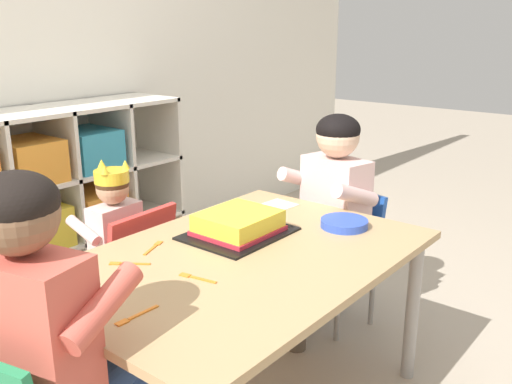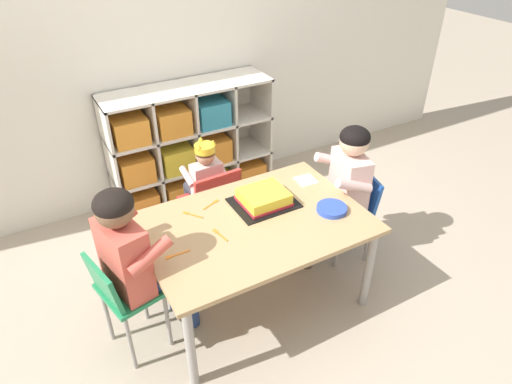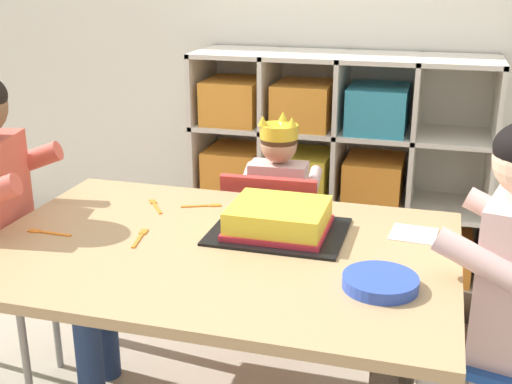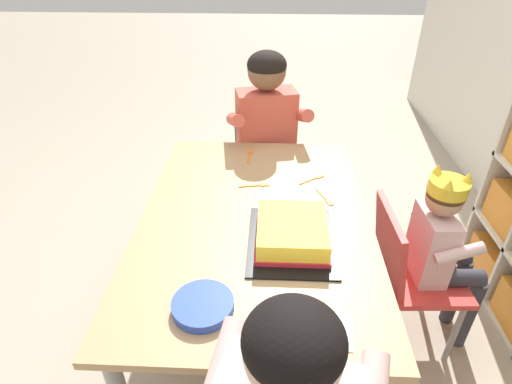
# 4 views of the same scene
# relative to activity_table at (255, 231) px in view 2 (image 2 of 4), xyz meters

# --- Properties ---
(ground) EXTENTS (16.00, 16.00, 0.00)m
(ground) POSITION_rel_activity_table_xyz_m (0.00, 0.00, -0.55)
(ground) COLOR tan
(classroom_back_wall) EXTENTS (6.08, 0.10, 2.84)m
(classroom_back_wall) POSITION_rel_activity_table_xyz_m (0.00, 1.53, 0.87)
(classroom_back_wall) COLOR silver
(classroom_back_wall) RESTS_ON ground
(storage_cubby_shelf) EXTENTS (1.31, 0.38, 0.98)m
(storage_cubby_shelf) POSITION_rel_activity_table_xyz_m (0.07, 1.28, -0.11)
(storage_cubby_shelf) COLOR silver
(storage_cubby_shelf) RESTS_ON ground
(activity_table) EXTENTS (1.28, 0.87, 0.62)m
(activity_table) POSITION_rel_activity_table_xyz_m (0.00, 0.00, 0.00)
(activity_table) COLOR tan
(activity_table) RESTS_ON ground
(classroom_chair_blue) EXTENTS (0.38, 0.36, 0.66)m
(classroom_chair_blue) POSITION_rel_activity_table_xyz_m (0.00, 0.61, -0.16)
(classroom_chair_blue) COLOR red
(classroom_chair_blue) RESTS_ON ground
(child_with_crown) EXTENTS (0.30, 0.31, 0.84)m
(child_with_crown) POSITION_rel_activity_table_xyz_m (-0.00, 0.73, -0.03)
(child_with_crown) COLOR beige
(child_with_crown) RESTS_ON ground
(classroom_chair_adult_side) EXTENTS (0.37, 0.38, 0.68)m
(classroom_chair_adult_side) POSITION_rel_activity_table_xyz_m (-0.79, 0.01, -0.12)
(classroom_chair_adult_side) COLOR #238451
(classroom_chair_adult_side) RESTS_ON ground
(adult_helper_seated) EXTENTS (0.47, 0.45, 1.05)m
(adult_helper_seated) POSITION_rel_activity_table_xyz_m (-0.68, 0.04, 0.10)
(adult_helper_seated) COLOR #D15647
(adult_helper_seated) RESTS_ON ground
(classroom_chair_guest_side) EXTENTS (0.38, 0.42, 0.62)m
(classroom_chair_guest_side) POSITION_rel_activity_table_xyz_m (0.82, 0.09, -0.17)
(classroom_chair_guest_side) COLOR #1E4CA8
(classroom_chair_guest_side) RESTS_ON ground
(guest_at_table_side) EXTENTS (0.47, 0.45, 0.99)m
(guest_at_table_side) POSITION_rel_activity_table_xyz_m (0.72, 0.12, 0.05)
(guest_at_table_side) COLOR beige
(guest_at_table_side) RESTS_ON ground
(birthday_cake_on_tray) EXTENTS (0.38, 0.30, 0.09)m
(birthday_cake_on_tray) POSITION_rel_activity_table_xyz_m (0.14, 0.13, 0.10)
(birthday_cake_on_tray) COLOR black
(birthday_cake_on_tray) RESTS_ON activity_table
(paper_plate_stack) EXTENTS (0.18, 0.18, 0.03)m
(paper_plate_stack) POSITION_rel_activity_table_xyz_m (0.45, -0.13, 0.08)
(paper_plate_stack) COLOR blue
(paper_plate_stack) RESTS_ON activity_table
(paper_napkin_square) EXTENTS (0.14, 0.14, 0.00)m
(paper_napkin_square) POSITION_rel_activity_table_xyz_m (0.51, 0.22, 0.07)
(paper_napkin_square) COLOR white
(paper_napkin_square) RESTS_ON activity_table
(fork_at_table_front_edge) EXTENTS (0.12, 0.06, 0.00)m
(fork_at_table_front_edge) POSITION_rel_activity_table_xyz_m (-0.14, 0.28, 0.07)
(fork_at_table_front_edge) COLOR orange
(fork_at_table_front_edge) RESTS_ON activity_table
(fork_near_cake_tray) EXTENTS (0.14, 0.02, 0.00)m
(fork_near_cake_tray) POSITION_rel_activity_table_xyz_m (-0.50, -0.05, 0.07)
(fork_near_cake_tray) COLOR orange
(fork_near_cake_tray) RESTS_ON activity_table
(fork_by_napkin) EXTENTS (0.04, 0.13, 0.00)m
(fork_by_napkin) POSITION_rel_activity_table_xyz_m (-0.23, -0.01, 0.07)
(fork_by_napkin) COLOR orange
(fork_by_napkin) RESTS_ON activity_table
(fork_scattered_mid_table) EXTENTS (0.09, 0.12, 0.00)m
(fork_scattered_mid_table) POSITION_rel_activity_table_xyz_m (-0.29, 0.24, 0.07)
(fork_scattered_mid_table) COLOR orange
(fork_scattered_mid_table) RESTS_ON activity_table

